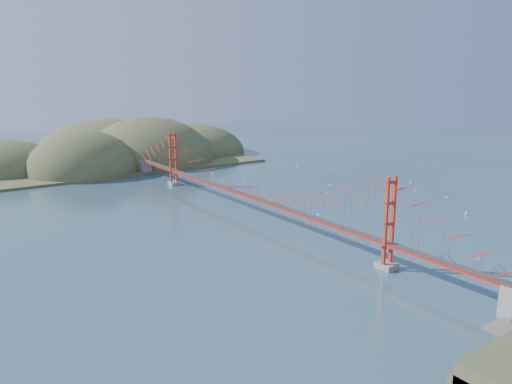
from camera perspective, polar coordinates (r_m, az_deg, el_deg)
ground at (r=86.21m, az=-0.62°, el=-2.64°), size 320.00×320.00×0.00m
bridge at (r=84.73m, az=-0.70°, el=1.96°), size 2.20×94.40×12.00m
far_headlands at (r=147.43m, az=-15.11°, el=3.50°), size 84.00×58.00×25.00m
sailboat_5 at (r=117.16m, az=17.30°, el=1.04°), size 0.50×0.52×0.58m
sailboat_13 at (r=109.24m, az=17.79°, el=0.17°), size 0.59×0.59×0.63m
sailboat_16 at (r=108.44m, az=3.38°, el=0.70°), size 0.70×0.70×0.74m
sailboat_4 at (r=111.28m, az=8.48°, el=0.89°), size 0.47×0.52×0.59m
sailboat_11 at (r=104.98m, az=20.96°, el=-0.58°), size 0.60×0.60×0.64m
sailboat_0 at (r=86.92m, az=7.12°, el=-2.51°), size 0.51×0.59×0.67m
sailboat_1 at (r=105.94m, az=15.09°, el=-0.03°), size 0.69×0.69×0.72m
sailboat_2 at (r=93.61m, az=22.88°, el=-2.32°), size 0.65×0.64×0.73m
sailboat_9 at (r=130.61m, az=8.47°, el=2.68°), size 0.45×0.51×0.58m
sailboat_3 at (r=104.40m, az=0.87°, el=0.23°), size 0.58×0.58×0.62m
sailboat_17 at (r=131.53m, az=4.69°, el=2.86°), size 0.58×0.54×0.65m
sailboat_15 at (r=132.96m, az=7.61°, el=2.89°), size 0.48×0.51×0.58m
sailboat_8 at (r=123.58m, az=12.83°, el=1.91°), size 0.53×0.53×0.56m
sailboat_14 at (r=103.83m, az=8.12°, el=0.02°), size 0.56×0.56×0.59m
sailboat_12 at (r=122.40m, az=-5.06°, el=2.09°), size 0.59×0.53×0.67m
sailboat_6 at (r=71.90m, az=24.01°, el=-6.93°), size 0.51×0.51×0.56m
sailboat_extra_0 at (r=115.80m, az=-1.24°, el=1.51°), size 0.50×0.59×0.68m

